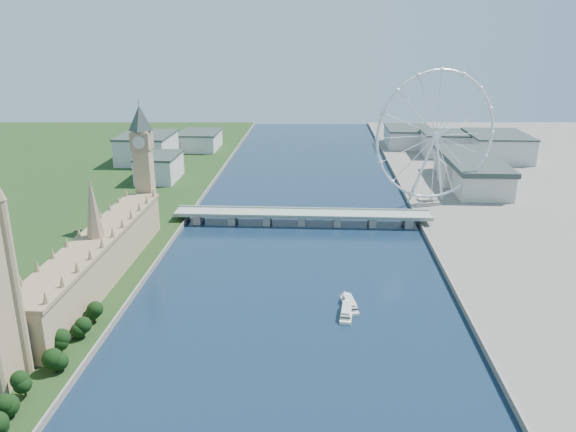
{
  "coord_description": "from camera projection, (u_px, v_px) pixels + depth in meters",
  "views": [
    {
      "loc": [
        12.94,
        -158.72,
        158.41
      ],
      "look_at": [
        -7.22,
        210.0,
        36.25
      ],
      "focal_mm": 35.0,
      "sensor_mm": 36.0,
      "label": 1
    }
  ],
  "objects": [
    {
      "name": "city_skyline",
      "position": [
        339.0,
        146.0,
        724.48
      ],
      "size": [
        505.0,
        280.0,
        32.0
      ],
      "color": "beige",
      "rests_on": "ground"
    },
    {
      "name": "westminster_bridge",
      "position": [
        302.0,
        216.0,
        483.21
      ],
      "size": [
        220.0,
        22.0,
        9.5
      ],
      "color": "gray",
      "rests_on": "ground"
    },
    {
      "name": "tour_boat_far",
      "position": [
        346.0,
        315.0,
        328.7
      ],
      "size": [
        9.63,
        27.5,
        5.92
      ],
      "primitive_type": null,
      "rotation": [
        0.0,
        0.0,
        -0.11
      ],
      "color": "#F1F1CC",
      "rests_on": "ground"
    },
    {
      "name": "county_hall",
      "position": [
        469.0,
        187.0,
        599.46
      ],
      "size": [
        54.0,
        144.0,
        35.0
      ],
      "primitive_type": null,
      "color": "beige",
      "rests_on": "ground"
    },
    {
      "name": "big_ben",
      "position": [
        143.0,
        151.0,
        450.16
      ],
      "size": [
        20.02,
        20.02,
        110.0
      ],
      "color": "tan",
      "rests_on": "ground"
    },
    {
      "name": "tree_row",
      "position": [
        24.0,
        393.0,
        243.79
      ],
      "size": [
        8.86,
        152.86,
        20.55
      ],
      "color": "black",
      "rests_on": "ground"
    },
    {
      "name": "london_eye",
      "position": [
        436.0,
        136.0,
        510.07
      ],
      "size": [
        113.6,
        39.12,
        124.3
      ],
      "color": "silver",
      "rests_on": "ground"
    },
    {
      "name": "parliament_range",
      "position": [
        99.0,
        258.0,
        362.88
      ],
      "size": [
        24.0,
        200.0,
        70.0
      ],
      "color": "tan",
      "rests_on": "ground"
    },
    {
      "name": "tour_boat_near",
      "position": [
        350.0,
        307.0,
        338.02
      ],
      "size": [
        11.3,
        26.82,
        5.72
      ],
      "primitive_type": null,
      "rotation": [
        0.0,
        0.0,
        0.19
      ],
      "color": "silver",
      "rests_on": "ground"
    }
  ]
}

